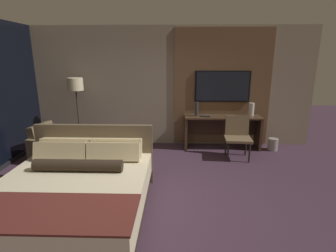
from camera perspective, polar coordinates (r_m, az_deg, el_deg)
The scene contains 12 objects.
ground_plane at distance 4.25m, azimuth -3.57°, elevation -14.87°, with size 16.00×16.00×0.00m, color #3D2838.
wall_back_tv_panel at distance 6.31m, azimuth 0.12°, elevation 8.44°, with size 7.20×0.09×2.80m.
bed at distance 3.87m, azimuth -19.72°, elevation -13.51°, with size 1.96×2.20×1.02m.
desk at distance 6.29m, azimuth 11.65°, elevation -0.02°, with size 1.76×0.51×0.78m.
tv at distance 6.33m, azimuth 11.76°, elevation 8.44°, with size 1.29×0.04×0.73m.
desk_chair at distance 5.76m, azimuth 14.88°, elevation -1.58°, with size 0.57×0.57×0.89m.
armchair_by_window at distance 5.98m, azimuth -23.13°, elevation -4.41°, with size 0.95×0.97×0.77m.
floor_lamp at distance 6.32m, azimuth -19.41°, elevation 7.43°, with size 0.34×0.34×1.65m.
vase_tall at distance 6.37m, azimuth 17.69°, elevation 3.47°, with size 0.13×0.13×0.30m.
vase_short at distance 6.08m, azimuth 6.26°, elevation 3.68°, with size 0.08×0.08×0.32m.
book at distance 6.09m, azimuth 8.21°, elevation 2.22°, with size 0.25×0.19×0.03m.
waste_bin at distance 6.55m, azimuth 21.86°, elevation -3.72°, with size 0.22×0.22×0.28m.
Camera 1 is at (0.37, -3.67, 2.11)m, focal length 28.00 mm.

